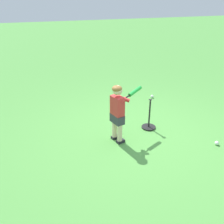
{
  "coord_description": "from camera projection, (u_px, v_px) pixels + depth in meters",
  "views": [
    {
      "loc": [
        -1.81,
        -3.86,
        2.52
      ],
      "look_at": [
        -0.5,
        0.19,
        0.45
      ],
      "focal_mm": 40.55,
      "sensor_mm": 36.0,
      "label": 1
    }
  ],
  "objects": [
    {
      "name": "ground_plane",
      "position": [
        140.0,
        133.0,
        4.9
      ],
      "size": [
        40.0,
        40.0,
        0.0
      ],
      "primitive_type": "plane",
      "color": "#519942"
    },
    {
      "name": "child_batter",
      "position": [
        119.0,
        108.0,
        4.4
      ],
      "size": [
        0.7,
        0.5,
        1.08
      ],
      "color": "#232328",
      "rests_on": "ground"
    },
    {
      "name": "play_ball_by_bucket",
      "position": [
        217.0,
        143.0,
        4.53
      ],
      "size": [
        0.07,
        0.07,
        0.07
      ],
      "primitive_type": "sphere",
      "color": "white",
      "rests_on": "ground"
    },
    {
      "name": "play_ball_behind_batter",
      "position": [
        152.0,
        96.0,
        6.5
      ],
      "size": [
        0.08,
        0.08,
        0.08
      ],
      "primitive_type": "sphere",
      "color": "white",
      "rests_on": "ground"
    },
    {
      "name": "batting_tee",
      "position": [
        149.0,
        123.0,
        5.06
      ],
      "size": [
        0.28,
        0.28,
        0.62
      ],
      "color": "black",
      "rests_on": "ground"
    }
  ]
}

